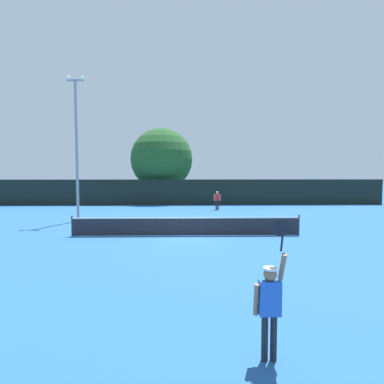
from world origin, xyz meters
name	(u,v)px	position (x,y,z in m)	size (l,w,h in m)	color
ground_plane	(186,236)	(0.00, 0.00, 0.00)	(120.00, 120.00, 0.00)	#235693
tennis_net	(186,226)	(0.00, 0.00, 0.51)	(11.75, 0.08, 1.07)	#232328
perimeter_fence	(185,192)	(0.00, 15.22, 1.23)	(38.53, 0.12, 2.46)	black
player_serving	(270,299)	(1.41, -11.36, 1.12)	(0.67, 0.40, 2.54)	blue
player_receiving	(217,199)	(2.71, 11.32, 0.93)	(0.57, 0.23, 1.54)	red
tennis_ball	(214,223)	(1.76, 3.93, 0.03)	(0.07, 0.07, 0.07)	#CCE033
light_pole	(76,141)	(-7.12, 5.09, 5.29)	(1.18, 0.28, 9.42)	gray
large_tree	(162,159)	(-2.49, 18.57, 4.50)	(6.53, 6.53, 7.77)	brown
parked_car_near	(121,192)	(-7.55, 22.72, 0.78)	(2.37, 4.39, 1.69)	#B7B7BC
parked_car_mid	(206,192)	(2.42, 21.43, 0.78)	(2.46, 4.42, 1.69)	white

